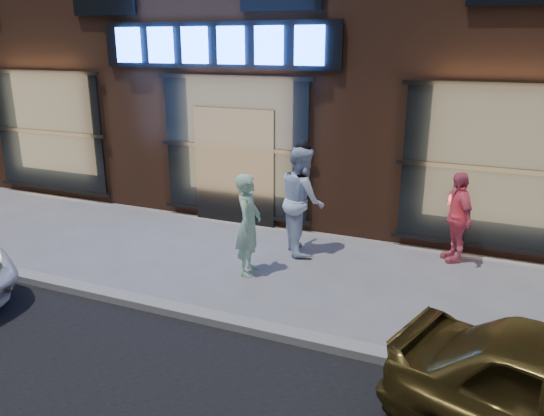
# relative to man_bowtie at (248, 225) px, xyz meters

# --- Properties ---
(ground) EXTENTS (90.00, 90.00, 0.00)m
(ground) POSITION_rel_man_bowtie_xyz_m (-1.38, -1.69, -0.84)
(ground) COLOR slate
(ground) RESTS_ON ground
(curb) EXTENTS (60.00, 0.25, 0.12)m
(curb) POSITION_rel_man_bowtie_xyz_m (-1.38, -1.69, -0.78)
(curb) COLOR gray
(curb) RESTS_ON ground
(man_bowtie) EXTENTS (0.51, 0.68, 1.68)m
(man_bowtie) POSITION_rel_man_bowtie_xyz_m (0.00, 0.00, 0.00)
(man_bowtie) COLOR #AEE5C3
(man_bowtie) RESTS_ON ground
(man_cap) EXTENTS (1.13, 1.20, 1.95)m
(man_cap) POSITION_rel_man_bowtie_xyz_m (0.47, 1.24, 0.14)
(man_cap) COLOR white
(man_cap) RESTS_ON ground
(passerby) EXTENTS (0.79, 1.00, 1.59)m
(passerby) POSITION_rel_man_bowtie_xyz_m (3.07, 1.88, -0.05)
(passerby) COLOR #E45E76
(passerby) RESTS_ON ground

